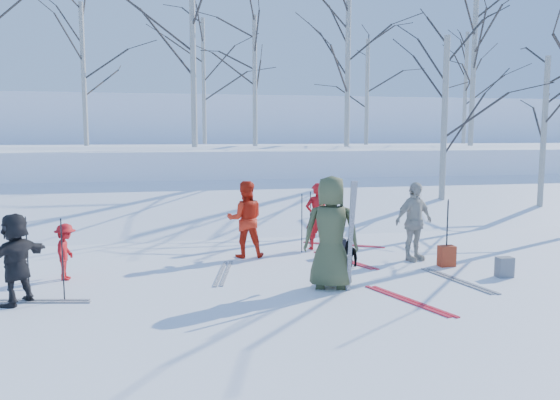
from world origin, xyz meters
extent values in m
plane|color=white|center=(0.00, 0.00, 0.00)|extent=(120.00, 120.00, 0.00)
cube|color=white|center=(0.00, 7.00, 0.15)|extent=(70.00, 9.49, 4.12)
cube|color=white|center=(0.00, 17.00, 1.00)|extent=(70.00, 18.00, 2.20)
cube|color=white|center=(0.00, 38.00, 2.00)|extent=(90.00, 30.00, 6.00)
imported|color=#41482B|center=(0.45, -0.67, 0.98)|extent=(1.10, 0.88, 1.97)
imported|color=#B71115|center=(1.08, 2.51, 0.77)|extent=(0.62, 0.47, 1.55)
imported|color=red|center=(-0.66, 2.03, 0.83)|extent=(0.85, 0.69, 1.67)
imported|color=#B71115|center=(-4.16, 0.85, 0.52)|extent=(0.43, 0.70, 1.04)
imported|color=beige|center=(2.78, 0.99, 0.83)|extent=(1.06, 0.70, 1.67)
imported|color=black|center=(-4.65, -0.54, 0.73)|extent=(1.13, 1.35, 1.45)
imported|color=black|center=(1.38, 0.87, 0.25)|extent=(0.36, 0.63, 0.50)
cube|color=silver|center=(0.70, -0.96, 0.95)|extent=(0.08, 0.16, 1.90)
cube|color=silver|center=(0.73, -0.91, 0.95)|extent=(0.14, 0.23, 1.89)
cylinder|color=black|center=(-4.57, -0.17, 0.67)|extent=(0.02, 0.02, 1.34)
cylinder|color=black|center=(0.65, 2.22, 0.67)|extent=(0.02, 0.02, 1.34)
cylinder|color=black|center=(0.96, 2.64, 0.67)|extent=(0.02, 0.02, 1.34)
cylinder|color=black|center=(3.36, 0.62, 0.67)|extent=(0.02, 0.02, 1.34)
cylinder|color=black|center=(-3.97, -0.50, 0.67)|extent=(0.02, 0.02, 1.34)
cylinder|color=black|center=(3.23, 0.40, 0.67)|extent=(0.02, 0.02, 1.34)
cube|color=#A23118|center=(3.22, 0.36, 0.21)|extent=(0.32, 0.22, 0.42)
cube|color=slate|center=(3.86, -0.64, 0.19)|extent=(0.30, 0.20, 0.38)
cube|color=black|center=(1.31, 1.64, 0.20)|extent=(0.34, 0.24, 0.40)
camera|label=1|loc=(-2.30, -9.57, 2.67)|focal=35.00mm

